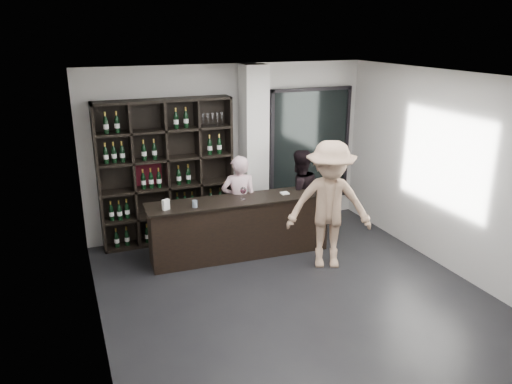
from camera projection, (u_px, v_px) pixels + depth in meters
name	position (u px, v px, depth m)	size (l,w,h in m)	color
floor	(297.00, 299.00, 6.69)	(5.00, 5.50, 0.01)	black
wine_shelf	(167.00, 173.00, 8.17)	(2.20, 0.35, 2.40)	black
structural_column	(254.00, 151.00, 8.53)	(0.40, 0.40, 2.90)	silver
glass_panel	(310.00, 145.00, 9.17)	(1.60, 0.08, 2.10)	black
tasting_counter	(240.00, 227.00, 7.84)	(2.88, 0.61, 0.95)	black
taster_pink	(239.00, 203.00, 8.02)	(0.57, 0.37, 1.56)	beige
taster_black	(299.00, 195.00, 8.40)	(0.76, 0.59, 1.55)	black
customer	(329.00, 205.00, 7.35)	(1.25, 0.72, 1.94)	tan
wine_glass	(243.00, 193.00, 7.64)	(0.09, 0.09, 0.22)	white
spit_cup	(195.00, 204.00, 7.32)	(0.08, 0.08, 0.11)	silver
napkin_stack	(285.00, 193.00, 7.93)	(0.12, 0.12, 0.02)	white
card_stand	(166.00, 205.00, 7.22)	(0.10, 0.05, 0.16)	white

